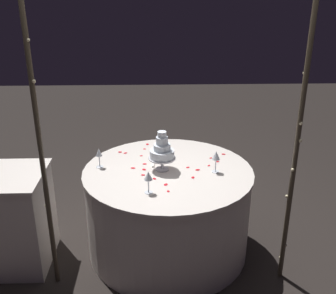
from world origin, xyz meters
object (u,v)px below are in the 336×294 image
(side_table, at_px, (11,219))
(wine_glass_2, at_px, (99,154))
(decorative_arch, at_px, (170,94))
(tiered_cake, at_px, (162,151))
(wine_glass_0, at_px, (216,156))
(wine_glass_1, at_px, (148,177))
(main_table, at_px, (168,210))
(cake_knife, at_px, (154,161))

(side_table, relative_size, wine_glass_2, 4.82)
(side_table, bearing_deg, decorative_arch, 168.52)
(tiered_cake, distance_m, wine_glass_2, 0.52)
(side_table, distance_m, wine_glass_0, 1.72)
(side_table, distance_m, wine_glass_2, 0.88)
(wine_glass_0, relative_size, wine_glass_1, 1.05)
(main_table, distance_m, cake_knife, 0.44)
(decorative_arch, xyz_separation_m, side_table, (1.27, -0.26, -1.09))
(wine_glass_0, bearing_deg, decorative_arch, 42.91)
(tiered_cake, bearing_deg, cake_knife, -67.49)
(decorative_arch, xyz_separation_m, main_table, (-0.00, -0.40, -1.12))
(cake_knife, bearing_deg, tiered_cake, 112.51)
(wine_glass_1, height_order, wine_glass_2, wine_glass_1)
(decorative_arch, distance_m, wine_glass_1, 0.63)
(cake_knife, bearing_deg, decorative_arch, 101.39)
(main_table, distance_m, tiered_cake, 0.54)
(main_table, bearing_deg, tiered_cake, -12.22)
(tiered_cake, bearing_deg, side_table, 7.11)
(wine_glass_2, bearing_deg, tiered_cake, 172.84)
(decorative_arch, height_order, wine_glass_2, decorative_arch)
(wine_glass_2, bearing_deg, wine_glass_0, 172.79)
(main_table, relative_size, wine_glass_2, 8.32)
(decorative_arch, bearing_deg, main_table, -90.14)
(tiered_cake, height_order, wine_glass_1, tiered_cake)
(side_table, height_order, wine_glass_1, wine_glass_1)
(wine_glass_0, bearing_deg, cake_knife, -24.16)
(main_table, height_order, wine_glass_0, wine_glass_0)
(decorative_arch, distance_m, tiered_cake, 0.71)
(main_table, distance_m, wine_glass_0, 0.64)
(main_table, distance_m, side_table, 1.27)
(wine_glass_2, bearing_deg, cake_knife, -166.79)
(tiered_cake, height_order, wine_glass_0, tiered_cake)
(wine_glass_0, xyz_separation_m, wine_glass_2, (0.94, -0.12, -0.01))
(tiered_cake, xyz_separation_m, cake_knife, (0.07, -0.17, -0.16))
(decorative_arch, distance_m, main_table, 1.19)
(decorative_arch, height_order, wine_glass_0, decorative_arch)
(decorative_arch, distance_m, side_table, 1.69)
(wine_glass_0, bearing_deg, wine_glass_1, 31.66)
(tiered_cake, bearing_deg, wine_glass_0, 172.73)
(wine_glass_1, bearing_deg, cake_knife, -93.63)
(main_table, height_order, side_table, side_table)
(wine_glass_1, distance_m, cake_knife, 0.57)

